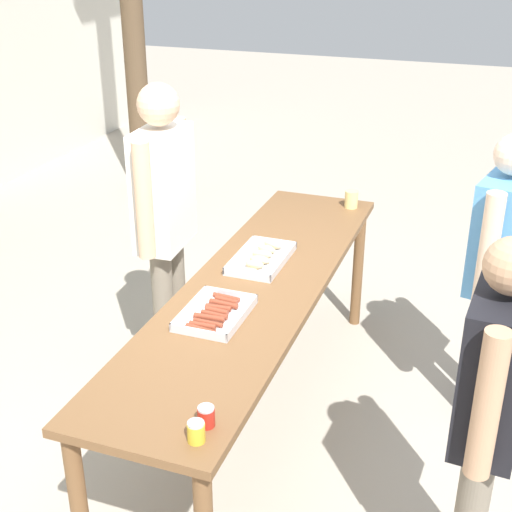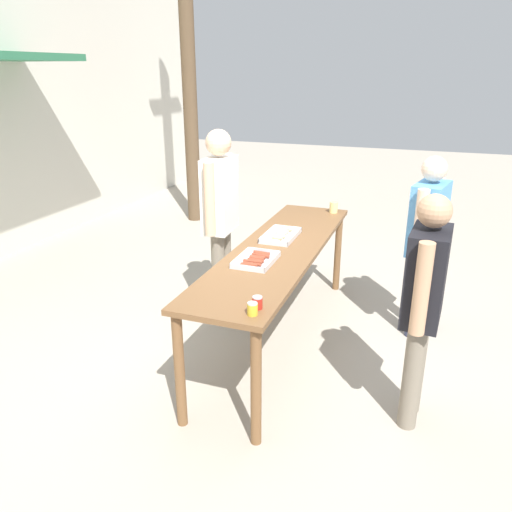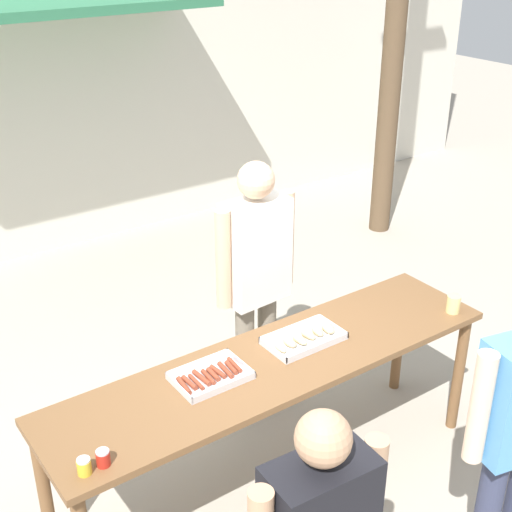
{
  "view_description": "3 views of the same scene",
  "coord_description": "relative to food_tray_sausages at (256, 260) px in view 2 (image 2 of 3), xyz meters",
  "views": [
    {
      "loc": [
        -3.02,
        -1.1,
        2.54
      ],
      "look_at": [
        0.0,
        0.0,
        1.04
      ],
      "focal_mm": 50.0,
      "sensor_mm": 36.0,
      "label": 1
    },
    {
      "loc": [
        -3.74,
        -1.16,
        2.28
      ],
      "look_at": [
        -0.39,
        0.06,
        0.94
      ],
      "focal_mm": 35.0,
      "sensor_mm": 36.0,
      "label": 2
    },
    {
      "loc": [
        -1.99,
        -2.62,
        3.13
      ],
      "look_at": [
        0.34,
        0.68,
        1.16
      ],
      "focal_mm": 50.0,
      "sensor_mm": 36.0,
      "label": 3
    }
  ],
  "objects": [
    {
      "name": "food_tray_sausages",
      "position": [
        0.0,
        0.0,
        0.0
      ],
      "size": [
        0.39,
        0.28,
        0.04
      ],
      "color": "silver",
      "rests_on": "serving_table"
    },
    {
      "name": "serving_table",
      "position": [
        0.39,
        -0.06,
        -0.12
      ],
      "size": [
        2.7,
        0.66,
        0.89
      ],
      "color": "brown",
      "rests_on": "ground"
    },
    {
      "name": "person_server_behind_table",
      "position": [
        0.73,
        0.62,
        0.17
      ],
      "size": [
        0.6,
        0.26,
        1.78
      ],
      "rotation": [
        0.0,
        0.0,
        0.06
      ],
      "color": "#756B5B",
      "rests_on": "ground"
    },
    {
      "name": "condiment_jar_ketchup",
      "position": [
        -0.74,
        -0.28,
        0.02
      ],
      "size": [
        0.06,
        0.06,
        0.08
      ],
      "color": "#B22319",
      "rests_on": "serving_table"
    },
    {
      "name": "utility_pole",
      "position": [
        3.6,
        2.35,
        1.88
      ],
      "size": [
        1.1,
        0.21,
        5.38
      ],
      "color": "brown",
      "rests_on": "ground"
    },
    {
      "name": "person_customer_with_cup",
      "position": [
        0.99,
        -1.2,
        0.05
      ],
      "size": [
        0.61,
        0.32,
        1.61
      ],
      "rotation": [
        0.0,
        0.0,
        2.93
      ],
      "color": "#333851",
      "rests_on": "ground"
    },
    {
      "name": "ground_plane",
      "position": [
        0.39,
        -0.06,
        -0.9
      ],
      "size": [
        24.0,
        24.0,
        0.0
      ],
      "primitive_type": "plane",
      "color": "#A39989"
    },
    {
      "name": "condiment_jar_mustard",
      "position": [
        -0.83,
        -0.28,
        0.02
      ],
      "size": [
        0.06,
        0.06,
        0.08
      ],
      "color": "gold",
      "rests_on": "serving_table"
    },
    {
      "name": "beer_cup",
      "position": [
        1.6,
        -0.27,
        0.04
      ],
      "size": [
        0.08,
        0.08,
        0.11
      ],
      "color": "#DBC67A",
      "rests_on": "serving_table"
    },
    {
      "name": "food_tray_buns",
      "position": [
        0.65,
        -0.0,
        0.01
      ],
      "size": [
        0.45,
        0.26,
        0.06
      ],
      "color": "silver",
      "rests_on": "serving_table"
    },
    {
      "name": "person_customer_holding_hotdog",
      "position": [
        -0.29,
        -1.24,
        0.04
      ],
      "size": [
        0.6,
        0.25,
        1.59
      ],
      "rotation": [
        0.0,
        0.0,
        3.08
      ],
      "color": "#756B5B",
      "rests_on": "ground"
    }
  ]
}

